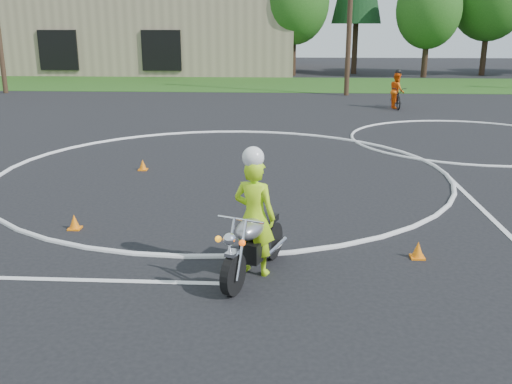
{
  "coord_description": "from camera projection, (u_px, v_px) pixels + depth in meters",
  "views": [
    {
      "loc": [
        1.75,
        -12.06,
        3.88
      ],
      "look_at": [
        1.2,
        -2.63,
        1.1
      ],
      "focal_mm": 40.0,
      "sensor_mm": 36.0,
      "label": 1
    }
  ],
  "objects": [
    {
      "name": "traffic_cones",
      "position": [
        427.0,
        167.0,
        15.56
      ],
      "size": [
        18.89,
        13.57,
        0.3
      ],
      "color": "orange",
      "rests_on": "ground"
    },
    {
      "name": "warehouse",
      "position": [
        69.0,
        21.0,
        50.87
      ],
      "size": [
        41.0,
        17.0,
        8.3
      ],
      "color": "tan",
      "rests_on": "ground"
    },
    {
      "name": "course_markings",
      "position": [
        303.0,
        161.0,
        16.79
      ],
      "size": [
        19.05,
        19.05,
        0.12
      ],
      "color": "silver",
      "rests_on": "ground"
    },
    {
      "name": "utility_poles",
      "position": [
        350.0,
        0.0,
        31.11
      ],
      "size": [
        41.6,
        1.12,
        10.0
      ],
      "color": "#473321",
      "rests_on": "ground"
    },
    {
      "name": "grass_strip",
      "position": [
        264.0,
        84.0,
        38.6
      ],
      "size": [
        120.0,
        10.0,
        0.02
      ],
      "primitive_type": "cube",
      "color": "#1E4714",
      "rests_on": "ground"
    },
    {
      "name": "primary_motorcycle",
      "position": [
        253.0,
        244.0,
        9.01
      ],
      "size": [
        1.06,
        2.06,
        1.13
      ],
      "rotation": [
        0.0,
        0.0,
        -0.36
      ],
      "color": "black",
      "rests_on": "ground"
    },
    {
      "name": "rider_primary_grp",
      "position": [
        254.0,
        213.0,
        9.01
      ],
      "size": [
        0.81,
        0.67,
        2.1
      ],
      "rotation": [
        0.0,
        0.0,
        -0.36
      ],
      "color": "#B6F219",
      "rests_on": "ground"
    },
    {
      "name": "ground",
      "position": [
        209.0,
        205.0,
        12.74
      ],
      "size": [
        120.0,
        120.0,
        0.0
      ],
      "primitive_type": "plane",
      "color": "black",
      "rests_on": "ground"
    },
    {
      "name": "rider_second_grp",
      "position": [
        397.0,
        95.0,
        27.34
      ],
      "size": [
        0.73,
        1.95,
        1.86
      ],
      "rotation": [
        0.0,
        0.0,
        0.03
      ],
      "color": "black",
      "rests_on": "ground"
    }
  ]
}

